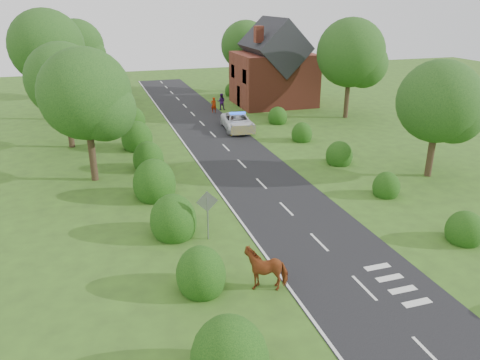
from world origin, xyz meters
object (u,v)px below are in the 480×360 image
object	(u,v)px
road_sign	(207,208)
pedestrian_red	(214,105)
police_van	(237,122)
pedestrian_purple	(221,102)
cow	(266,269)

from	to	relation	value
road_sign	pedestrian_red	size ratio (longest dim) A/B	1.60
police_van	pedestrian_red	xyz separation A→B (m)	(-0.29, 7.10, 0.07)
road_sign	pedestrian_purple	distance (m)	28.31
police_van	pedestrian_purple	size ratio (longest dim) A/B	3.15
road_sign	pedestrian_purple	bearing A→B (deg)	72.91
road_sign	pedestrian_red	xyz separation A→B (m)	(7.20, 25.99, -0.86)
road_sign	police_van	bearing A→B (deg)	68.34
police_van	pedestrian_red	world-z (taller)	police_van
pedestrian_red	pedestrian_purple	world-z (taller)	pedestrian_purple
road_sign	pedestrian_red	bearing A→B (deg)	74.51
pedestrian_red	cow	bearing A→B (deg)	79.04
cow	pedestrian_purple	distance (m)	32.35
road_sign	pedestrian_purple	size ratio (longest dim) A/B	1.47
cow	pedestrian_purple	world-z (taller)	pedestrian_purple
road_sign	pedestrian_purple	xyz separation A→B (m)	(8.32, 27.05, -0.79)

